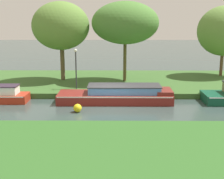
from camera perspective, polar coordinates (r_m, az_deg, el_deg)
ground_plane at (r=20.86m, az=-0.40°, el=-3.16°), size 120.00×120.00×0.00m
riverbank_far at (r=27.60m, az=-0.18°, el=1.32°), size 72.00×10.00×0.40m
riverbank_near at (r=12.38m, az=-1.02°, el=-14.00°), size 72.00×10.00×0.40m
maroon_narrowboat at (r=21.88m, az=1.21°, el=-0.97°), size 7.86×2.22×1.22m
willow_tree_left at (r=27.32m, az=-9.25°, el=11.24°), size 4.83×4.19×6.66m
willow_tree_centre at (r=26.67m, az=2.41°, el=11.91°), size 5.58×4.56×6.66m
willow_tree_right at (r=30.80m, az=19.60°, el=9.92°), size 4.86×4.34×6.38m
lamp_post at (r=24.10m, az=-6.53°, el=4.59°), size 0.24×0.24×3.05m
channel_buoy at (r=19.78m, az=-6.23°, el=-3.35°), size 0.53×0.53×0.53m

